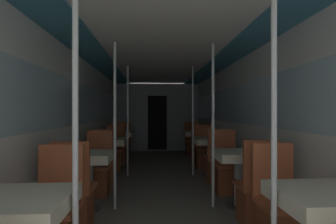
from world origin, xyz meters
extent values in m
cube|color=silver|center=(-1.42, 3.70, 1.12)|extent=(0.05, 10.19, 2.25)
cube|color=silver|center=(-1.41, 3.70, 1.45)|extent=(0.03, 9.38, 0.71)
cube|color=silver|center=(1.42, 3.70, 1.12)|extent=(0.05, 10.19, 2.25)
cube|color=silver|center=(1.41, 3.70, 1.45)|extent=(0.03, 9.38, 0.71)
cube|color=white|center=(0.00, 3.70, 2.30)|extent=(2.84, 10.19, 0.04)
cube|color=teal|center=(-1.17, 3.70, 2.26)|extent=(0.51, 9.79, 0.03)
cube|color=teal|center=(1.17, 3.70, 2.26)|extent=(0.51, 9.79, 0.03)
cube|color=gray|center=(0.00, 7.83, 1.12)|extent=(2.78, 0.08, 2.25)
cube|color=black|center=(0.00, 7.79, 0.94)|extent=(0.64, 0.01, 1.80)
cube|color=#B2B2B7|center=(-1.03, 0.77, 0.75)|extent=(0.59, 0.59, 0.02)
cube|color=beige|center=(-1.03, 0.77, 0.71)|extent=(0.63, 0.63, 0.11)
cube|color=#B25633|center=(-1.03, 1.36, 0.45)|extent=(0.41, 0.41, 0.05)
cube|color=#B25633|center=(-1.03, 1.55, 0.74)|extent=(0.41, 0.04, 0.52)
cylinder|color=silver|center=(-0.67, 0.77, 1.12)|extent=(0.04, 0.04, 2.25)
cylinder|color=#4C4C51|center=(-1.03, 2.58, 0.01)|extent=(0.34, 0.34, 0.01)
cylinder|color=#B7B7BC|center=(-1.03, 2.58, 0.38)|extent=(0.12, 0.12, 0.73)
cube|color=#B2B2B7|center=(-1.03, 2.58, 0.75)|extent=(0.59, 0.59, 0.02)
cube|color=beige|center=(-1.03, 2.58, 0.71)|extent=(0.63, 0.63, 0.11)
cube|color=brown|center=(-1.03, 1.99, 0.21)|extent=(0.35, 0.35, 0.43)
cube|color=#B25633|center=(-1.03, 1.99, 0.45)|extent=(0.41, 0.41, 0.05)
cube|color=#B25633|center=(-1.03, 1.80, 0.74)|extent=(0.41, 0.04, 0.52)
cube|color=brown|center=(-1.03, 3.17, 0.21)|extent=(0.35, 0.35, 0.43)
cube|color=#B25633|center=(-1.03, 3.17, 0.45)|extent=(0.41, 0.41, 0.05)
cube|color=#B25633|center=(-1.03, 3.36, 0.74)|extent=(0.41, 0.04, 0.52)
cylinder|color=silver|center=(-0.67, 2.58, 1.12)|extent=(0.04, 0.04, 2.25)
cylinder|color=#4C4C51|center=(-1.03, 4.39, 0.01)|extent=(0.34, 0.34, 0.01)
cylinder|color=#B7B7BC|center=(-1.03, 4.39, 0.38)|extent=(0.12, 0.12, 0.73)
cube|color=#B2B2B7|center=(-1.03, 4.39, 0.75)|extent=(0.59, 0.59, 0.02)
cube|color=beige|center=(-1.03, 4.39, 0.71)|extent=(0.63, 0.63, 0.11)
cube|color=brown|center=(-1.03, 3.80, 0.21)|extent=(0.35, 0.35, 0.43)
cube|color=#B25633|center=(-1.03, 3.80, 0.45)|extent=(0.41, 0.41, 0.05)
cube|color=#B25633|center=(-1.03, 3.61, 0.74)|extent=(0.41, 0.04, 0.52)
cube|color=brown|center=(-1.03, 4.98, 0.21)|extent=(0.35, 0.35, 0.43)
cube|color=#B25633|center=(-1.03, 4.98, 0.45)|extent=(0.41, 0.41, 0.05)
cube|color=#B25633|center=(-1.03, 5.17, 0.74)|extent=(0.41, 0.04, 0.52)
cylinder|color=silver|center=(-0.67, 4.39, 1.12)|extent=(0.04, 0.04, 2.25)
cylinder|color=#4C4C51|center=(-1.03, 6.20, 0.01)|extent=(0.34, 0.34, 0.01)
cylinder|color=#B7B7BC|center=(-1.03, 6.20, 0.38)|extent=(0.12, 0.12, 0.73)
cube|color=#B2B2B7|center=(-1.03, 6.20, 0.75)|extent=(0.59, 0.59, 0.02)
cube|color=beige|center=(-1.03, 6.20, 0.71)|extent=(0.63, 0.63, 0.11)
cube|color=brown|center=(-1.03, 5.61, 0.21)|extent=(0.35, 0.35, 0.43)
cube|color=#B25633|center=(-1.03, 5.61, 0.45)|extent=(0.41, 0.41, 0.05)
cube|color=#B25633|center=(-1.03, 5.42, 0.74)|extent=(0.41, 0.04, 0.52)
cube|color=brown|center=(-1.03, 6.79, 0.21)|extent=(0.35, 0.35, 0.43)
cube|color=#B25633|center=(-1.03, 6.79, 0.45)|extent=(0.41, 0.41, 0.05)
cube|color=#B25633|center=(-1.03, 6.97, 0.74)|extent=(0.41, 0.04, 0.52)
cube|color=#B2B2B7|center=(1.03, 0.77, 0.75)|extent=(0.59, 0.59, 0.02)
cube|color=beige|center=(1.03, 0.77, 0.71)|extent=(0.63, 0.63, 0.11)
cube|color=#B25633|center=(1.03, 1.36, 0.45)|extent=(0.41, 0.41, 0.05)
cube|color=#B25633|center=(1.03, 1.55, 0.74)|extent=(0.41, 0.04, 0.52)
cylinder|color=silver|center=(0.67, 0.77, 1.12)|extent=(0.04, 0.04, 2.25)
cylinder|color=#4C4C51|center=(1.03, 2.58, 0.01)|extent=(0.34, 0.34, 0.01)
cylinder|color=#B7B7BC|center=(1.03, 2.58, 0.38)|extent=(0.12, 0.12, 0.73)
cube|color=#B2B2B7|center=(1.03, 2.58, 0.75)|extent=(0.59, 0.59, 0.02)
cube|color=beige|center=(1.03, 2.58, 0.71)|extent=(0.63, 0.63, 0.11)
cube|color=brown|center=(1.03, 1.99, 0.21)|extent=(0.35, 0.35, 0.43)
cube|color=#B25633|center=(1.03, 1.99, 0.45)|extent=(0.41, 0.41, 0.05)
cube|color=#B25633|center=(1.03, 1.80, 0.74)|extent=(0.41, 0.04, 0.52)
cube|color=brown|center=(1.03, 3.17, 0.21)|extent=(0.35, 0.35, 0.43)
cube|color=#B25633|center=(1.03, 3.17, 0.45)|extent=(0.41, 0.41, 0.05)
cube|color=#B25633|center=(1.03, 3.36, 0.74)|extent=(0.41, 0.04, 0.52)
cylinder|color=silver|center=(0.67, 2.58, 1.12)|extent=(0.04, 0.04, 2.25)
cylinder|color=#4C4C51|center=(1.03, 4.39, 0.01)|extent=(0.34, 0.34, 0.01)
cylinder|color=#B7B7BC|center=(1.03, 4.39, 0.38)|extent=(0.12, 0.12, 0.73)
cube|color=#B2B2B7|center=(1.03, 4.39, 0.75)|extent=(0.59, 0.59, 0.02)
cube|color=beige|center=(1.03, 4.39, 0.71)|extent=(0.63, 0.63, 0.11)
cube|color=brown|center=(1.03, 3.80, 0.21)|extent=(0.35, 0.35, 0.43)
cube|color=#B25633|center=(1.03, 3.80, 0.45)|extent=(0.41, 0.41, 0.05)
cube|color=#B25633|center=(1.03, 3.61, 0.74)|extent=(0.41, 0.04, 0.52)
cube|color=brown|center=(1.03, 4.98, 0.21)|extent=(0.35, 0.35, 0.43)
cube|color=#B25633|center=(1.03, 4.98, 0.45)|extent=(0.41, 0.41, 0.05)
cube|color=#B25633|center=(1.03, 5.17, 0.74)|extent=(0.41, 0.04, 0.52)
cylinder|color=silver|center=(0.67, 4.39, 1.12)|extent=(0.04, 0.04, 2.25)
cylinder|color=#4C4C51|center=(1.03, 6.20, 0.01)|extent=(0.34, 0.34, 0.01)
cylinder|color=#B7B7BC|center=(1.03, 6.20, 0.38)|extent=(0.12, 0.12, 0.73)
cube|color=#B2B2B7|center=(1.03, 6.20, 0.75)|extent=(0.59, 0.59, 0.02)
cube|color=beige|center=(1.03, 6.20, 0.71)|extent=(0.63, 0.63, 0.11)
cube|color=brown|center=(1.03, 5.61, 0.21)|extent=(0.35, 0.35, 0.43)
cube|color=#B25633|center=(1.03, 5.61, 0.45)|extent=(0.41, 0.41, 0.05)
cube|color=#B25633|center=(1.03, 5.42, 0.74)|extent=(0.41, 0.04, 0.52)
cube|color=brown|center=(1.03, 6.79, 0.21)|extent=(0.35, 0.35, 0.43)
cube|color=#B25633|center=(1.03, 6.79, 0.45)|extent=(0.41, 0.41, 0.05)
cube|color=#B25633|center=(1.03, 6.97, 0.74)|extent=(0.41, 0.04, 0.52)
camera|label=1|loc=(-0.16, -0.98, 1.31)|focal=28.00mm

